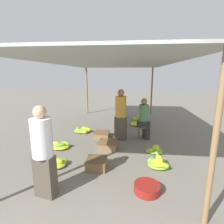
{
  "coord_description": "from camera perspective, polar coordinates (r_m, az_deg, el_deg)",
  "views": [
    {
      "loc": [
        0.58,
        -1.88,
        2.06
      ],
      "look_at": [
        0.0,
        3.71,
        0.83
      ],
      "focal_mm": 28.0,
      "sensor_mm": 36.0,
      "label": 1
    }
  ],
  "objects": [
    {
      "name": "stool",
      "position": [
        5.77,
        10.11,
        -5.27
      ],
      "size": [
        0.34,
        0.34,
        0.41
      ],
      "color": "brown",
      "rests_on": "ground"
    },
    {
      "name": "crate_near",
      "position": [
        5.87,
        -3.32,
        -7.29
      ],
      "size": [
        0.48,
        0.48,
        0.18
      ],
      "color": "olive",
      "rests_on": "ground"
    },
    {
      "name": "canopy_post_back_left",
      "position": [
        9.21,
        -8.2,
        6.77
      ],
      "size": [
        0.08,
        0.08,
        2.37
      ],
      "primitive_type": "cylinder",
      "color": "olive",
      "rests_on": "ground"
    },
    {
      "name": "shopper_walking_mid",
      "position": [
        5.45,
        2.86,
        -0.67
      ],
      "size": [
        0.42,
        0.42,
        1.6
      ],
      "color": "#4C4238",
      "rests_on": "ground"
    },
    {
      "name": "crate_mid",
      "position": [
        4.05,
        -5.06,
        -16.39
      ],
      "size": [
        0.44,
        0.44,
        0.22
      ],
      "color": "brown",
      "rests_on": "ground"
    },
    {
      "name": "banana_pile_left_2",
      "position": [
        6.46,
        -9.5,
        -5.81
      ],
      "size": [
        0.66,
        0.68,
        0.17
      ],
      "color": "#ABC92E",
      "rests_on": "ground"
    },
    {
      "name": "crate_far",
      "position": [
        4.97,
        -1.49,
        -10.71
      ],
      "size": [
        0.5,
        0.5,
        0.23
      ],
      "color": "olive",
      "rests_on": "ground"
    },
    {
      "name": "canopy_post_front_right",
      "position": [
        2.58,
        30.47,
        -9.25
      ],
      "size": [
        0.08,
        0.08,
        2.37
      ],
      "primitive_type": "cylinder",
      "color": "olive",
      "rests_on": "ground"
    },
    {
      "name": "banana_pile_left_1",
      "position": [
        5.22,
        -16.41,
        -10.5
      ],
      "size": [
        0.53,
        0.45,
        0.18
      ],
      "color": "#96C031",
      "rests_on": "ground"
    },
    {
      "name": "banana_pile_right_3",
      "position": [
        7.21,
        7.83,
        -3.76
      ],
      "size": [
        0.41,
        0.48,
        0.17
      ],
      "color": "yellow",
      "rests_on": "ground"
    },
    {
      "name": "banana_pile_right_2",
      "position": [
        4.87,
        13.87,
        -12.02
      ],
      "size": [
        0.51,
        0.52,
        0.22
      ],
      "color": "#BCCF2B",
      "rests_on": "ground"
    },
    {
      "name": "banana_pile_left_0",
      "position": [
        4.33,
        -17.56,
        -15.47
      ],
      "size": [
        0.47,
        0.44,
        0.21
      ],
      "color": "#7BB636",
      "rests_on": "ground"
    },
    {
      "name": "vendor_seated",
      "position": [
        5.67,
        10.44,
        -1.9
      ],
      "size": [
        0.42,
        0.42,
        1.31
      ],
      "color": "#2D2D33",
      "rests_on": "ground"
    },
    {
      "name": "banana_pile_right_1",
      "position": [
        4.21,
        14.96,
        -15.83
      ],
      "size": [
        0.5,
        0.45,
        0.28
      ],
      "color": "#7CB636",
      "rests_on": "ground"
    },
    {
      "name": "basin_black",
      "position": [
        3.43,
        11.36,
        -23.19
      ],
      "size": [
        0.46,
        0.46,
        0.15
      ],
      "color": "maroon",
      "rests_on": "ground"
    },
    {
      "name": "canopy_post_back_right",
      "position": [
        9.0,
        12.83,
        6.46
      ],
      "size": [
        0.08,
        0.08,
        2.37
      ],
      "primitive_type": "cylinder",
      "color": "olive",
      "rests_on": "ground"
    },
    {
      "name": "canopy_tarp",
      "position": [
        5.58,
        -0.06,
        15.71
      ],
      "size": [
        3.71,
        7.11,
        0.04
      ],
      "primitive_type": "cube",
      "color": "#9EA399",
      "rests_on": "canopy_post_front_left"
    },
    {
      "name": "vendor_foreground",
      "position": [
        3.14,
        -21.58,
        -11.78
      ],
      "size": [
        0.4,
        0.4,
        1.58
      ],
      "color": "#4C4238",
      "rests_on": "ground"
    },
    {
      "name": "banana_pile_right_0",
      "position": [
        7.99,
        8.69,
        -2.2
      ],
      "size": [
        0.56,
        0.62,
        0.21
      ],
      "color": "#7CB636",
      "rests_on": "ground"
    }
  ]
}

